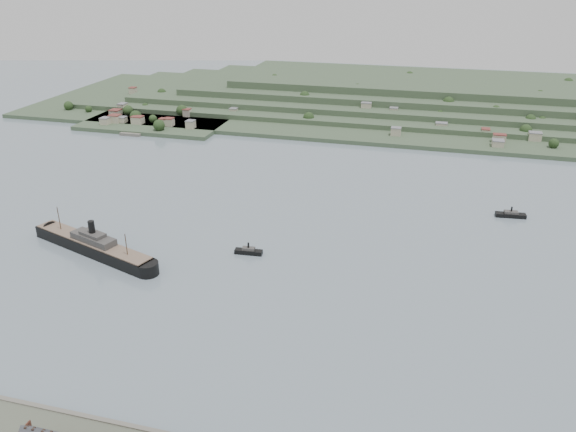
# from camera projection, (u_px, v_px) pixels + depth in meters

# --- Properties ---
(ground) EXTENTS (1400.00, 1400.00, 0.00)m
(ground) POSITION_uv_depth(u_px,v_px,m) (265.00, 252.00, 339.98)
(ground) COLOR slate
(ground) RESTS_ON ground
(far_peninsula) EXTENTS (760.00, 309.00, 30.00)m
(far_peninsula) POSITION_uv_depth(u_px,v_px,m) (383.00, 97.00, 674.37)
(far_peninsula) COLOR #32472F
(far_peninsula) RESTS_ON ground
(steamship) EXTENTS (103.27, 44.33, 25.59)m
(steamship) POSITION_uv_depth(u_px,v_px,m) (90.00, 244.00, 338.86)
(steamship) COLOR black
(steamship) RESTS_ON ground
(tugboat) EXTENTS (17.04, 5.67, 7.54)m
(tugboat) POSITION_uv_depth(u_px,v_px,m) (249.00, 251.00, 337.03)
(tugboat) COLOR black
(tugboat) RESTS_ON ground
(ferry_west) EXTENTS (17.55, 6.63, 6.42)m
(ferry_west) POSITION_uv_depth(u_px,v_px,m) (164.00, 130.00, 579.19)
(ferry_west) COLOR black
(ferry_west) RESTS_ON ground
(ferry_east) EXTENTS (20.51, 7.41, 7.53)m
(ferry_east) POSITION_uv_depth(u_px,v_px,m) (511.00, 215.00, 385.89)
(ferry_east) COLOR black
(ferry_east) RESTS_ON ground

